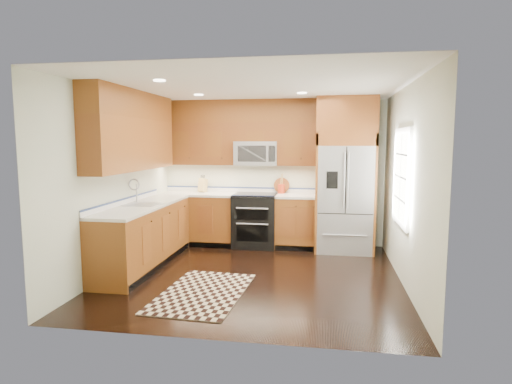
% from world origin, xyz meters
% --- Properties ---
extents(ground, '(4.00, 4.00, 0.00)m').
position_xyz_m(ground, '(0.00, 0.00, 0.00)').
color(ground, black).
rests_on(ground, ground).
extents(wall_back, '(4.00, 0.02, 2.60)m').
position_xyz_m(wall_back, '(0.00, 2.00, 1.30)').
color(wall_back, silver).
rests_on(wall_back, ground).
extents(wall_left, '(0.02, 4.00, 2.60)m').
position_xyz_m(wall_left, '(-2.00, 0.00, 1.30)').
color(wall_left, silver).
rests_on(wall_left, ground).
extents(wall_right, '(0.02, 4.00, 2.60)m').
position_xyz_m(wall_right, '(2.00, 0.00, 1.30)').
color(wall_right, silver).
rests_on(wall_right, ground).
extents(window, '(0.04, 1.10, 1.30)m').
position_xyz_m(window, '(1.98, 0.20, 1.40)').
color(window, white).
rests_on(window, ground).
extents(base_cabinets, '(2.85, 3.00, 0.90)m').
position_xyz_m(base_cabinets, '(-1.23, 0.90, 0.45)').
color(base_cabinets, brown).
rests_on(base_cabinets, ground).
extents(countertop, '(2.86, 3.01, 0.04)m').
position_xyz_m(countertop, '(-1.09, 1.01, 0.92)').
color(countertop, silver).
rests_on(countertop, base_cabinets).
extents(upper_cabinets, '(2.85, 3.00, 1.15)m').
position_xyz_m(upper_cabinets, '(-1.15, 1.09, 2.02)').
color(upper_cabinets, brown).
rests_on(upper_cabinets, ground).
extents(range, '(0.76, 0.67, 0.95)m').
position_xyz_m(range, '(-0.25, 1.67, 0.47)').
color(range, black).
rests_on(range, ground).
extents(microwave, '(0.76, 0.40, 0.42)m').
position_xyz_m(microwave, '(-0.25, 1.80, 1.66)').
color(microwave, '#B2B2B7').
rests_on(microwave, ground).
extents(refrigerator, '(0.98, 0.75, 2.60)m').
position_xyz_m(refrigerator, '(1.30, 1.63, 1.30)').
color(refrigerator, '#B2B2B7').
rests_on(refrigerator, ground).
extents(sink_faucet, '(0.54, 0.44, 0.37)m').
position_xyz_m(sink_faucet, '(-1.73, 0.23, 0.99)').
color(sink_faucet, '#B2B2B7').
rests_on(sink_faucet, countertop).
extents(rug, '(1.06, 1.67, 0.01)m').
position_xyz_m(rug, '(-0.51, -0.79, 0.01)').
color(rug, black).
rests_on(rug, ground).
extents(knife_block, '(0.14, 0.18, 0.32)m').
position_xyz_m(knife_block, '(-1.26, 1.85, 1.07)').
color(knife_block, tan).
rests_on(knife_block, countertop).
extents(utensil_crock, '(0.15, 0.15, 0.36)m').
position_xyz_m(utensil_crock, '(0.19, 1.88, 1.06)').
color(utensil_crock, '#A32C14').
rests_on(utensil_crock, countertop).
extents(cutting_board, '(0.30, 0.30, 0.02)m').
position_xyz_m(cutting_board, '(0.19, 1.94, 0.95)').
color(cutting_board, brown).
rests_on(cutting_board, countertop).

